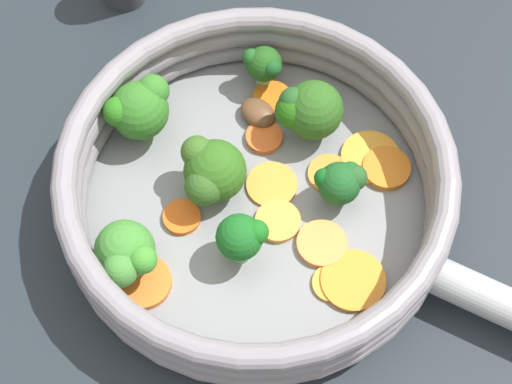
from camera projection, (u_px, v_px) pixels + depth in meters
The scene contains 25 objects.
ground_plane at pixel (256, 207), 0.66m from camera, with size 4.00×4.00×0.00m, color #1F262B.
skillet at pixel (256, 204), 0.65m from camera, with size 0.27×0.27×0.01m, color gray.
skillet_rim_wall at pixel (256, 184), 0.62m from camera, with size 0.29×0.29×0.06m.
skillet_rivet_left at pixel (393, 308), 0.60m from camera, with size 0.01×0.01×0.01m, color gray.
skillet_rivet_right at pixel (428, 232), 0.63m from camera, with size 0.01×0.01×0.01m, color gray.
carrot_slice_0 at pixel (272, 185), 0.65m from camera, with size 0.04×0.04×0.00m, color orange.
carrot_slice_1 at pixel (370, 157), 0.66m from camera, with size 0.05×0.05×0.00m, color orange.
carrot_slice_2 at pixel (143, 282), 0.61m from camera, with size 0.04×0.04×0.01m, color orange.
carrot_slice_3 at pixel (264, 137), 0.67m from camera, with size 0.03×0.03×0.01m, color orange.
carrot_slice_4 at pixel (272, 99), 0.69m from camera, with size 0.03×0.03×0.01m, color orange.
carrot_slice_5 at pixel (386, 168), 0.66m from camera, with size 0.04×0.04×0.01m, color orange.
carrot_slice_6 at pixel (278, 221), 0.64m from camera, with size 0.03×0.03×0.01m, color #F09C3D.
carrot_slice_7 at pixel (330, 174), 0.66m from camera, with size 0.03×0.03×0.00m, color orange.
carrot_slice_8 at pixel (322, 244), 0.63m from camera, with size 0.04×0.04×0.01m, color #F68C40.
carrot_slice_9 at pixel (332, 283), 0.62m from camera, with size 0.03×0.03×0.00m, color orange.
carrot_slice_10 at pixel (353, 281), 0.62m from camera, with size 0.05×0.05×0.00m, color orange.
carrot_slice_11 at pixel (182, 217), 0.64m from camera, with size 0.03×0.03×0.00m, color orange.
broccoli_floret_0 at pixel (242, 237), 0.60m from camera, with size 0.03×0.04×0.05m.
broccoli_floret_1 at pixel (127, 257), 0.60m from camera, with size 0.05×0.04×0.05m.
broccoli_floret_2 at pixel (139, 109), 0.65m from camera, with size 0.05×0.05×0.05m.
broccoli_floret_3 at pixel (309, 110), 0.65m from camera, with size 0.05×0.05×0.05m.
broccoli_floret_4 at pixel (264, 65), 0.67m from camera, with size 0.03×0.03×0.04m.
broccoli_floret_5 at pixel (211, 172), 0.63m from camera, with size 0.05×0.05×0.05m.
broccoli_floret_6 at pixel (341, 182), 0.63m from camera, with size 0.03×0.04×0.04m.
mushroom_piece_0 at pixel (258, 113), 0.68m from camera, with size 0.03×0.02×0.01m, color brown.
Camera 1 is at (0.26, -0.14, 0.59)m, focal length 60.00 mm.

